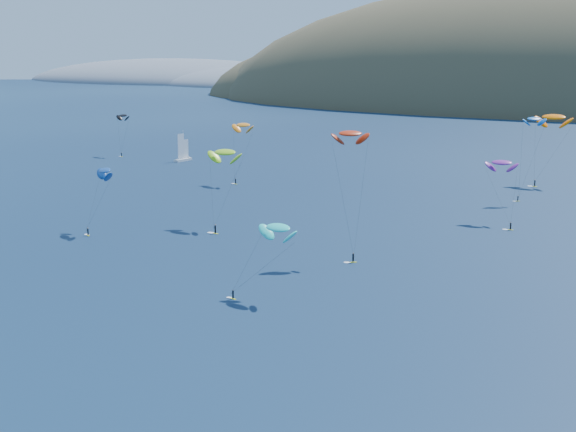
{
  "coord_description": "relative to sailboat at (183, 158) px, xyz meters",
  "views": [
    {
      "loc": [
        84.75,
        -62.32,
        43.14
      ],
      "look_at": [
        14.02,
        80.0,
        9.0
      ],
      "focal_mm": 50.0,
      "sensor_mm": 36.0,
      "label": 1
    }
  ],
  "objects": [
    {
      "name": "kitesurfer_3",
      "position": [
        70.09,
        -86.13,
        16.72
      ],
      "size": [
        9.55,
        12.79,
        20.28
      ],
      "rotation": [
        0.0,
        0.0,
        -0.1
      ],
      "color": "#CFD317",
      "rests_on": "ground"
    },
    {
      "name": "kitesurfer_10",
      "position": [
        47.97,
        -103.95,
        13.24
      ],
      "size": [
        8.35,
        11.1,
        16.38
      ],
      "rotation": [
        0.0,
        0.0,
        -0.6
      ],
      "color": "#CFD317",
      "rests_on": "ground"
    },
    {
      "name": "kitesurfer_1",
      "position": [
        44.02,
        -31.35,
        17.28
      ],
      "size": [
        9.16,
        7.51,
        20.63
      ],
      "rotation": [
        0.0,
        0.0,
        -0.26
      ],
      "color": "#CFD317",
      "rests_on": "ground"
    },
    {
      "name": "kitesurfer_12",
      "position": [
        -30.04,
        3.54,
        14.67
      ],
      "size": [
        7.24,
        6.95,
        17.56
      ],
      "rotation": [
        0.0,
        0.0,
        -0.22
      ],
      "color": "#CFD317",
      "rests_on": "ground"
    },
    {
      "name": "headland",
      "position": [
        -361.12,
        561.6,
        -4.32
      ],
      "size": [
        460.0,
        250.0,
        60.0
      ],
      "color": "slate",
      "rests_on": "ground"
    },
    {
      "name": "kitesurfer_5",
      "position": [
        107.31,
        -130.79,
        11.14
      ],
      "size": [
        10.85,
        8.89,
        14.34
      ],
      "rotation": [
        0.0,
        0.0,
        -0.28
      ],
      "color": "#CFD317",
      "rests_on": "ground"
    },
    {
      "name": "kitesurfer_4",
      "position": [
        130.92,
        -20.33,
        21.8
      ],
      "size": [
        7.07,
        7.89,
        24.65
      ],
      "rotation": [
        0.0,
        0.0,
        0.61
      ],
      "color": "#CFD317",
      "rests_on": "ground"
    },
    {
      "name": "kitesurfer_9",
      "position": [
        108.17,
        -100.27,
        24.43
      ],
      "size": [
        8.04,
        9.14,
        27.56
      ],
      "rotation": [
        0.0,
        0.0,
        0.64
      ],
      "color": "#CFD317",
      "rests_on": "ground"
    },
    {
      "name": "sailboat",
      "position": [
        0.0,
        0.0,
        0.0
      ],
      "size": [
        9.62,
        8.28,
        11.77
      ],
      "rotation": [
        0.0,
        0.0,
        -0.14
      ],
      "color": "silver",
      "rests_on": "ground"
    },
    {
      "name": "kitesurfer_11",
      "position": [
        131.63,
        10.71,
        19.92
      ],
      "size": [
        11.82,
        12.8,
        24.05
      ],
      "rotation": [
        0.0,
        0.0,
        -0.13
      ],
      "color": "#CFD317",
      "rests_on": "ground"
    },
    {
      "name": "kitesurfer_6",
      "position": [
        128.96,
        -51.82,
        13.55
      ],
      "size": [
        9.61,
        12.36,
        16.68
      ],
      "rotation": [
        0.0,
        0.0,
        0.11
      ],
      "color": "#CFD317",
      "rests_on": "ground"
    }
  ]
}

